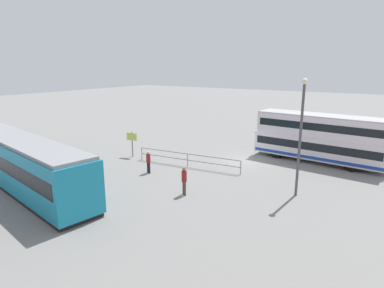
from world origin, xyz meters
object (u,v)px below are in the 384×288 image
(tram_yellow, at_px, (23,162))
(street_lamp, at_px, (301,130))
(pedestrian_crossing, at_px, (184,179))
(pedestrian_near_railing, at_px, (148,161))
(double_decker_bus, at_px, (319,138))
(info_sign, at_px, (132,140))

(tram_yellow, distance_m, street_lamp, 17.69)
(pedestrian_crossing, relative_size, street_lamp, 0.25)
(pedestrian_near_railing, bearing_deg, double_decker_bus, -134.86)
(tram_yellow, bearing_deg, street_lamp, -151.46)
(pedestrian_near_railing, distance_m, pedestrian_crossing, 5.06)
(tram_yellow, relative_size, pedestrian_crossing, 8.49)
(pedestrian_crossing, bearing_deg, street_lamp, -147.73)
(pedestrian_near_railing, relative_size, pedestrian_crossing, 0.93)
(double_decker_bus, height_order, pedestrian_crossing, double_decker_bus)
(pedestrian_near_railing, xyz_separation_m, street_lamp, (-10.49, -1.65, 3.19))
(double_decker_bus, xyz_separation_m, street_lamp, (-0.55, 8.34, 2.14))
(info_sign, xyz_separation_m, street_lamp, (-14.65, 1.07, 2.64))
(street_lamp, bearing_deg, info_sign, -4.16)
(tram_yellow, bearing_deg, info_sign, -94.51)
(pedestrian_near_railing, height_order, street_lamp, street_lamp)
(double_decker_bus, relative_size, pedestrian_crossing, 5.85)
(tram_yellow, relative_size, info_sign, 6.90)
(tram_yellow, bearing_deg, pedestrian_near_railing, -126.10)
(pedestrian_near_railing, bearing_deg, pedestrian_crossing, 156.00)
(double_decker_bus, relative_size, tram_yellow, 0.69)
(double_decker_bus, bearing_deg, pedestrian_crossing, 66.17)
(tram_yellow, relative_size, street_lamp, 2.15)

